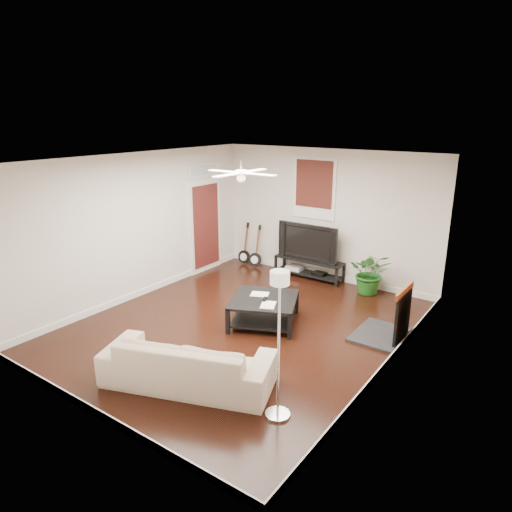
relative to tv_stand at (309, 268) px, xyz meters
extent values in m
cube|color=black|center=(0.26, -2.78, -0.22)|extent=(5.00, 6.00, 0.01)
cube|color=white|center=(0.26, -2.78, 2.58)|extent=(5.00, 6.00, 0.01)
cube|color=silver|center=(0.26, 0.22, 1.18)|extent=(5.00, 0.01, 2.80)
cube|color=silver|center=(0.26, -5.78, 1.18)|extent=(5.00, 0.01, 2.80)
cube|color=silver|center=(-2.24, -2.78, 1.18)|extent=(0.01, 6.00, 2.80)
cube|color=silver|center=(2.76, -2.78, 1.18)|extent=(0.01, 6.00, 2.80)
cube|color=#AC5E37|center=(2.74, -1.78, 1.18)|extent=(0.02, 2.20, 2.80)
cube|color=black|center=(2.46, -1.78, 0.24)|extent=(0.80, 1.10, 0.92)
cube|color=#3B1810|center=(-0.04, 0.19, 1.73)|extent=(1.00, 0.06, 1.30)
cube|color=white|center=(-2.20, -0.88, 1.03)|extent=(0.08, 1.00, 2.50)
cube|color=black|center=(0.00, 0.00, 0.00)|extent=(1.56, 0.41, 0.44)
imported|color=black|center=(0.00, 0.02, 0.62)|extent=(1.39, 0.18, 0.80)
cube|color=black|center=(0.49, -2.47, 0.01)|extent=(1.45, 1.45, 0.46)
imported|color=#BEA38F|center=(0.72, -4.60, 0.11)|extent=(2.43, 1.61, 0.66)
imported|color=#1B5919|center=(1.45, -0.11, 0.22)|extent=(0.98, 0.92, 0.88)
camera|label=1|loc=(4.58, -8.50, 3.25)|focal=32.27mm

